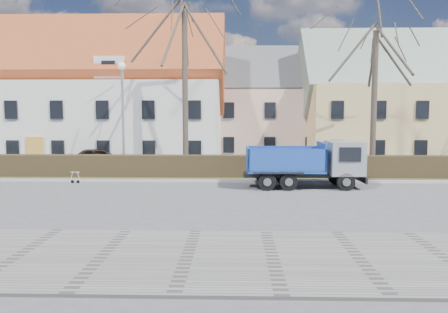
{
  "coord_description": "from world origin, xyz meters",
  "views": [
    {
      "loc": [
        1.27,
        -19.56,
        3.76
      ],
      "look_at": [
        0.65,
        2.87,
        1.6
      ],
      "focal_mm": 35.0,
      "sensor_mm": 36.0,
      "label": 1
    }
  ],
  "objects_px": {
    "streetlight": "(123,119)",
    "cart_frame": "(71,177)",
    "parked_car_a": "(100,158)",
    "dump_truck": "(300,164)"
  },
  "relations": [
    {
      "from": "cart_frame",
      "to": "parked_car_a",
      "type": "height_order",
      "value": "parked_car_a"
    },
    {
      "from": "streetlight",
      "to": "cart_frame",
      "type": "xyz_separation_m",
      "value": [
        -2.15,
        -3.04,
        -3.15
      ]
    },
    {
      "from": "dump_truck",
      "to": "parked_car_a",
      "type": "xyz_separation_m",
      "value": [
        -12.83,
        7.68,
        -0.5
      ]
    },
    {
      "from": "dump_truck",
      "to": "cart_frame",
      "type": "height_order",
      "value": "dump_truck"
    },
    {
      "from": "streetlight",
      "to": "parked_car_a",
      "type": "xyz_separation_m",
      "value": [
        -2.62,
        3.54,
        -2.77
      ]
    },
    {
      "from": "dump_truck",
      "to": "parked_car_a",
      "type": "bearing_deg",
      "value": 148.06
    },
    {
      "from": "dump_truck",
      "to": "streetlight",
      "type": "xyz_separation_m",
      "value": [
        -10.21,
        4.14,
        2.26
      ]
    },
    {
      "from": "cart_frame",
      "to": "parked_car_a",
      "type": "bearing_deg",
      "value": 94.05
    },
    {
      "from": "streetlight",
      "to": "parked_car_a",
      "type": "bearing_deg",
      "value": 126.42
    },
    {
      "from": "streetlight",
      "to": "cart_frame",
      "type": "height_order",
      "value": "streetlight"
    }
  ]
}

